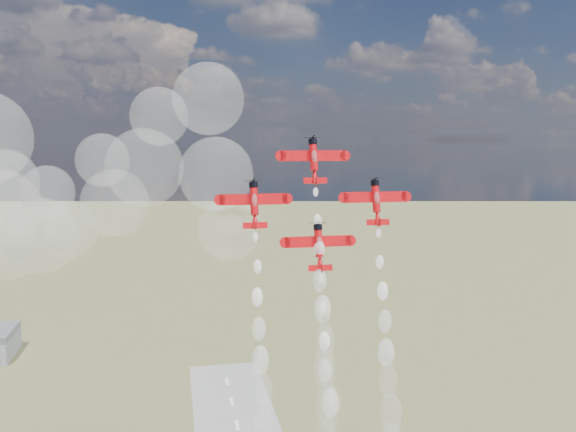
# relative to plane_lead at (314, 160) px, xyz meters

# --- Properties ---
(plane_lead) EXTENTS (13.99, 5.55, 9.77)m
(plane_lead) POSITION_rel_plane_lead_xyz_m (0.00, 0.00, 0.00)
(plane_lead) COLOR red
(plane_lead) RESTS_ON ground
(plane_left) EXTENTS (13.99, 5.55, 9.77)m
(plane_left) POSITION_rel_plane_lead_xyz_m (-13.06, -2.52, -8.79)
(plane_left) COLOR red
(plane_left) RESTS_ON ground
(plane_right) EXTENTS (13.99, 5.55, 9.77)m
(plane_right) POSITION_rel_plane_lead_xyz_m (13.06, -2.52, -8.79)
(plane_right) COLOR red
(plane_right) RESTS_ON ground
(plane_slot) EXTENTS (13.99, 5.55, 9.77)m
(plane_slot) POSITION_rel_plane_lead_xyz_m (0.00, -5.04, -17.58)
(plane_slot) COLOR red
(plane_slot) RESTS_ON ground
(smoke_trail_lead) EXTENTS (5.19, 15.07, 44.58)m
(smoke_trail_lead) POSITION_rel_plane_lead_xyz_m (-0.16, -11.47, -39.56)
(smoke_trail_lead) COLOR white
(smoke_trail_lead) RESTS_ON plane_lead
(smoke_trail_left) EXTENTS (5.15, 14.32, 44.63)m
(smoke_trail_left) POSITION_rel_plane_lead_xyz_m (-13.28, -13.62, -48.52)
(smoke_trail_left) COLOR white
(smoke_trail_left) RESTS_ON plane_left
(smoke_trail_right) EXTENTS (5.10, 14.70, 44.33)m
(smoke_trail_right) POSITION_rel_plane_lead_xyz_m (12.80, -13.75, -48.31)
(smoke_trail_right) COLOR white
(smoke_trail_right) RESTS_ON plane_right
(drifted_smoke_cloud) EXTENTS (69.39, 34.96, 47.77)m
(drifted_smoke_cloud) POSITION_rel_plane_lead_xyz_m (-49.48, 15.52, -5.18)
(drifted_smoke_cloud) COLOR white
(drifted_smoke_cloud) RESTS_ON ground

